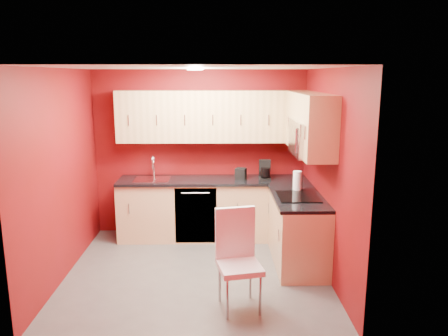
{
  "coord_description": "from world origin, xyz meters",
  "views": [
    {
      "loc": [
        0.26,
        -5.09,
        2.42
      ],
      "look_at": [
        0.35,
        0.55,
        1.21
      ],
      "focal_mm": 35.0,
      "sensor_mm": 36.0,
      "label": 1
    }
  ],
  "objects_px": {
    "sink": "(152,177)",
    "coffee_maker": "(265,170)",
    "napkin_holder": "(241,174)",
    "paper_towel": "(297,181)",
    "microwave": "(309,138)",
    "dining_chair": "(240,261)"
  },
  "relations": [
    {
      "from": "microwave",
      "to": "dining_chair",
      "type": "height_order",
      "value": "microwave"
    },
    {
      "from": "microwave",
      "to": "coffee_maker",
      "type": "xyz_separation_m",
      "value": [
        -0.43,
        0.96,
        -0.61
      ]
    },
    {
      "from": "coffee_maker",
      "to": "paper_towel",
      "type": "height_order",
      "value": "coffee_maker"
    },
    {
      "from": "microwave",
      "to": "dining_chair",
      "type": "xyz_separation_m",
      "value": [
        -0.91,
        -1.08,
        -1.13
      ]
    },
    {
      "from": "sink",
      "to": "napkin_holder",
      "type": "height_order",
      "value": "sink"
    },
    {
      "from": "napkin_holder",
      "to": "paper_towel",
      "type": "xyz_separation_m",
      "value": [
        0.71,
        -0.69,
        0.05
      ]
    },
    {
      "from": "sink",
      "to": "microwave",
      "type": "bearing_deg",
      "value": -25.6
    },
    {
      "from": "microwave",
      "to": "paper_towel",
      "type": "relative_size",
      "value": 2.87
    },
    {
      "from": "napkin_holder",
      "to": "dining_chair",
      "type": "bearing_deg",
      "value": -93.38
    },
    {
      "from": "coffee_maker",
      "to": "dining_chair",
      "type": "xyz_separation_m",
      "value": [
        -0.47,
        -2.04,
        -0.52
      ]
    },
    {
      "from": "sink",
      "to": "dining_chair",
      "type": "distance_m",
      "value": 2.44
    },
    {
      "from": "microwave",
      "to": "paper_towel",
      "type": "xyz_separation_m",
      "value": [
        -0.07,
        0.31,
        -0.62
      ]
    },
    {
      "from": "paper_towel",
      "to": "dining_chair",
      "type": "bearing_deg",
      "value": -120.89
    },
    {
      "from": "paper_towel",
      "to": "napkin_holder",
      "type": "bearing_deg",
      "value": 136.02
    },
    {
      "from": "sink",
      "to": "coffee_maker",
      "type": "xyz_separation_m",
      "value": [
        1.66,
        -0.05,
        0.11
      ]
    },
    {
      "from": "microwave",
      "to": "napkin_holder",
      "type": "xyz_separation_m",
      "value": [
        -0.78,
        0.99,
        -0.67
      ]
    },
    {
      "from": "coffee_maker",
      "to": "paper_towel",
      "type": "xyz_separation_m",
      "value": [
        0.36,
        -0.65,
        -0.01
      ]
    },
    {
      "from": "napkin_holder",
      "to": "coffee_maker",
      "type": "bearing_deg",
      "value": -6.26
    },
    {
      "from": "coffee_maker",
      "to": "dining_chair",
      "type": "relative_size",
      "value": 0.27
    },
    {
      "from": "microwave",
      "to": "coffee_maker",
      "type": "distance_m",
      "value": 1.21
    },
    {
      "from": "sink",
      "to": "napkin_holder",
      "type": "relative_size",
      "value": 3.24
    },
    {
      "from": "microwave",
      "to": "coffee_maker",
      "type": "height_order",
      "value": "microwave"
    }
  ]
}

